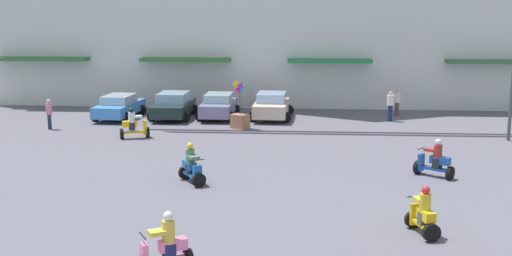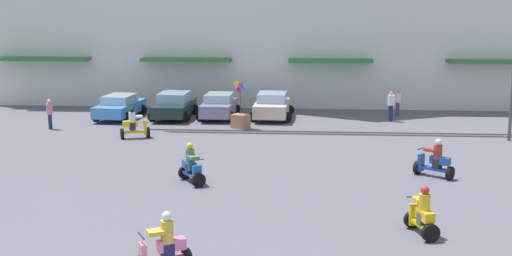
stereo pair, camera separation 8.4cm
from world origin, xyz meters
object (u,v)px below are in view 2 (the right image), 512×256
parked_car_2 (219,106)px  scooter_rider_9 (164,248)px  scooter_rider_8 (191,167)px  parked_car_0 (120,106)px  scooter_rider_7 (435,161)px  pedestrian_2 (391,105)px  pedestrian_1 (50,112)px  scooter_rider_1 (422,215)px  pedestrian_3 (398,101)px  scooter_rider_5 (134,125)px  parked_car_3 (272,106)px  balloon_vendor_cart (240,112)px  parked_car_1 (174,105)px

parked_car_2 → scooter_rider_9: (1.57, -22.24, -0.09)m
scooter_rider_8 → parked_car_0: bearing=115.7°
scooter_rider_7 → scooter_rider_8: bearing=-170.4°
scooter_rider_8 → pedestrian_2: 16.35m
scooter_rider_9 → pedestrian_1: (-10.00, 18.17, 0.27)m
scooter_rider_1 → pedestrian_3: (2.02, 20.55, 0.31)m
parked_car_0 → scooter_rider_5: size_ratio=2.87×
scooter_rider_7 → scooter_rider_9: bearing=-130.5°
parked_car_2 → scooter_rider_8: scooter_rider_8 is taller
scooter_rider_7 → scooter_rider_8: (-9.10, -1.54, -0.01)m
pedestrian_1 → parked_car_3: bearing=19.9°
parked_car_3 → balloon_vendor_cart: balloon_vendor_cart is taller
parked_car_0 → pedestrian_2: size_ratio=2.60×
pedestrian_3 → scooter_rider_5: bearing=-151.1°
parked_car_1 → scooter_rider_5: size_ratio=2.82×
parked_car_2 → pedestrian_1: 9.37m
scooter_rider_5 → scooter_rider_9: 16.90m
pedestrian_1 → pedestrian_3: (18.79, 5.58, -0.00)m
parked_car_3 → scooter_rider_9: (-1.48, -22.32, -0.12)m
parked_car_0 → scooter_rider_9: (7.28, -21.76, -0.06)m
parked_car_0 → scooter_rider_7: 19.69m
pedestrian_3 → balloon_vendor_cart: bearing=-152.6°
scooter_rider_1 → pedestrian_2: 18.78m
scooter_rider_1 → scooter_rider_9: (-6.77, -3.20, 0.04)m
scooter_rider_5 → pedestrian_2: pedestrian_2 is taller
parked_car_2 → pedestrian_3: 10.47m
scooter_rider_9 → balloon_vendor_cart: (-0.03, 19.17, 0.26)m
scooter_rider_5 → scooter_rider_8: bearing=-62.1°
scooter_rider_7 → pedestrian_1: size_ratio=0.94×
scooter_rider_7 → pedestrian_1: 20.18m
parked_car_0 → parked_car_3: parked_car_3 is taller
parked_car_0 → parked_car_3: size_ratio=1.04×
balloon_vendor_cart → parked_car_3: bearing=64.4°
scooter_rider_9 → pedestrian_1: bearing=118.8°
parked_car_2 → scooter_rider_8: (0.82, -14.02, -0.13)m
scooter_rider_7 → balloon_vendor_cart: balloon_vendor_cart is taller
scooter_rider_9 → pedestrian_2: bearing=69.6°
parked_car_0 → scooter_rider_7: scooter_rider_7 is taller
parked_car_0 → parked_car_1: parked_car_1 is taller
parked_car_1 → parked_car_2: bearing=4.7°
balloon_vendor_cart → pedestrian_3: bearing=27.4°
scooter_rider_7 → scooter_rider_9: (-8.34, -9.77, 0.02)m
parked_car_3 → scooter_rider_8: (-2.23, -14.09, -0.15)m
scooter_rider_5 → scooter_rider_8: size_ratio=1.02×
scooter_rider_7 → pedestrian_1: (-18.35, 8.40, 0.30)m
parked_car_0 → pedestrian_2: 15.45m
scooter_rider_9 → scooter_rider_5: bearing=107.0°
parked_car_2 → scooter_rider_1: scooter_rider_1 is taller
scooter_rider_8 → pedestrian_3: pedestrian_3 is taller
pedestrian_2 → pedestrian_3: bearing=71.2°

